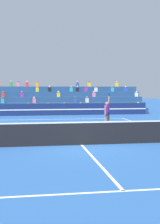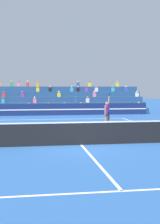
% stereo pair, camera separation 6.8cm
% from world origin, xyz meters
% --- Properties ---
extents(ground_plane, '(120.00, 120.00, 0.00)m').
position_xyz_m(ground_plane, '(0.00, 0.00, 0.00)').
color(ground_plane, '#285699').
extents(court_lines, '(11.10, 23.90, 0.01)m').
position_xyz_m(court_lines, '(0.00, 0.00, 0.00)').
color(court_lines, white).
rests_on(court_lines, ground).
extents(tennis_net, '(12.00, 0.10, 1.10)m').
position_xyz_m(tennis_net, '(0.00, 0.00, 0.54)').
color(tennis_net, '#2D6B38').
rests_on(tennis_net, ground).
extents(sponsor_banner_wall, '(18.00, 0.26, 1.10)m').
position_xyz_m(sponsor_banner_wall, '(0.00, 15.75, 0.55)').
color(sponsor_banner_wall, navy).
rests_on(sponsor_banner_wall, ground).
extents(bleacher_stand, '(19.35, 4.75, 3.38)m').
position_xyz_m(bleacher_stand, '(-0.01, 19.55, 1.02)').
color(bleacher_stand, navy).
rests_on(bleacher_stand, ground).
extents(tennis_player, '(0.61, 0.70, 2.50)m').
position_xyz_m(tennis_player, '(2.50, 5.29, 0.99)').
color(tennis_player, '#9E7051').
rests_on(tennis_player, ground).
extents(tennis_ball, '(0.07, 0.07, 0.07)m').
position_xyz_m(tennis_ball, '(-2.77, 4.21, 0.03)').
color(tennis_ball, '#C6DB33').
rests_on(tennis_ball, ground).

